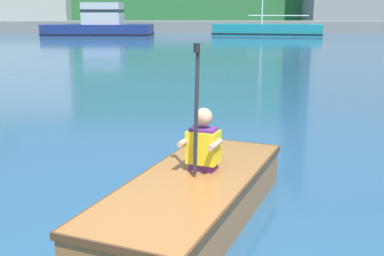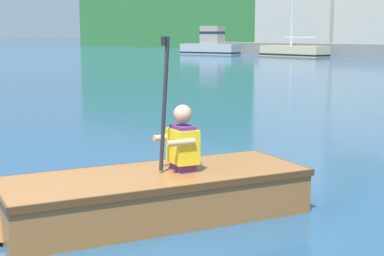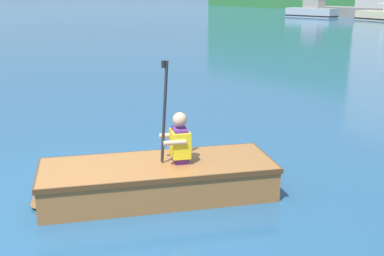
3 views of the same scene
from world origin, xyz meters
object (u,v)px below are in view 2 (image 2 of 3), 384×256
at_px(moored_boat_dock_center_far, 211,45).
at_px(person_paddler, 182,141).
at_px(moored_boat_dock_east_inner, 294,51).
at_px(rowboat_foreground, 152,193).

distance_m(moored_boat_dock_center_far, person_paddler, 41.96).
bearing_deg(moored_boat_dock_center_far, moored_boat_dock_east_inner, 5.14).
xyz_separation_m(moored_boat_dock_center_far, person_paddler, (26.20, -32.78, -0.07)).
bearing_deg(person_paddler, moored_boat_dock_east_inner, 119.56).
height_order(moored_boat_dock_east_inner, rowboat_foreground, moored_boat_dock_east_inner).
height_order(moored_boat_dock_east_inner, person_paddler, moored_boat_dock_east_inner).
bearing_deg(person_paddler, moored_boat_dock_center_far, 128.63).
relative_size(moored_boat_dock_east_inner, rowboat_foreground, 1.96).
distance_m(rowboat_foreground, person_paddler, 0.54).
relative_size(rowboat_foreground, person_paddler, 2.42).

